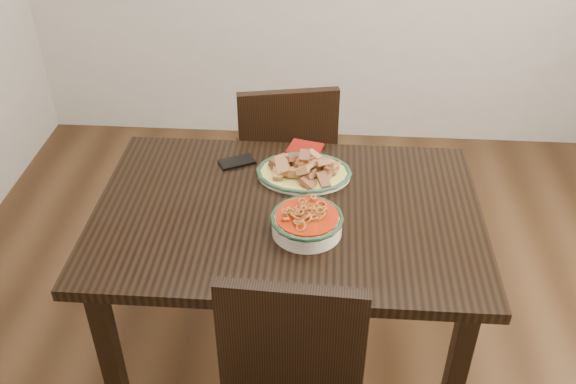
# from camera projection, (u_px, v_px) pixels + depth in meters

# --- Properties ---
(floor) EXTENTS (3.50, 3.50, 0.00)m
(floor) POSITION_uv_depth(u_px,v_px,m) (320.00, 350.00, 2.64)
(floor) COLOR #342010
(floor) RESTS_ON ground
(dining_table) EXTENTS (1.32, 0.88, 0.75)m
(dining_table) POSITION_uv_depth(u_px,v_px,m) (288.00, 230.00, 2.23)
(dining_table) COLOR black
(dining_table) RESTS_ON ground
(chair_far) EXTENTS (0.50, 0.50, 0.89)m
(chair_far) POSITION_uv_depth(u_px,v_px,m) (285.00, 158.00, 2.90)
(chair_far) COLOR black
(chair_far) RESTS_ON ground
(fish_plate) EXTENTS (0.34, 0.27, 0.11)m
(fish_plate) POSITION_uv_depth(u_px,v_px,m) (304.00, 165.00, 2.32)
(fish_plate) COLOR beige
(fish_plate) RESTS_ON dining_table
(noodle_bowl) EXTENTS (0.24, 0.24, 0.08)m
(noodle_bowl) POSITION_uv_depth(u_px,v_px,m) (307.00, 221.00, 2.06)
(noodle_bowl) COLOR beige
(noodle_bowl) RESTS_ON dining_table
(smartphone) EXTENTS (0.15, 0.12, 0.01)m
(smartphone) POSITION_uv_depth(u_px,v_px,m) (237.00, 162.00, 2.41)
(smartphone) COLOR black
(smartphone) RESTS_ON dining_table
(napkin) EXTENTS (0.15, 0.13, 0.01)m
(napkin) POSITION_uv_depth(u_px,v_px,m) (305.00, 149.00, 2.48)
(napkin) COLOR maroon
(napkin) RESTS_ON dining_table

